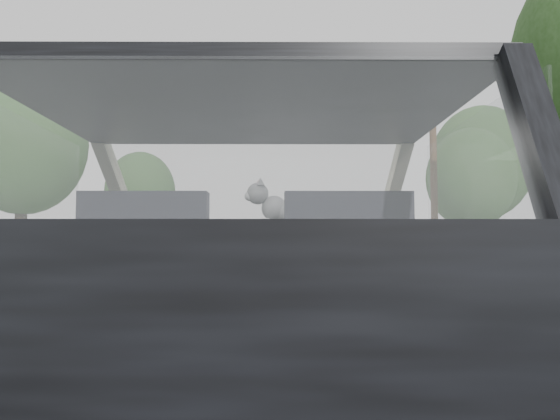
{
  "coord_description": "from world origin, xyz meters",
  "views": [
    {
      "loc": [
        0.12,
        -2.53,
        0.87
      ],
      "look_at": [
        0.14,
        0.52,
        1.08
      ],
      "focal_mm": 35.0,
      "sensor_mm": 36.0,
      "label": 1
    }
  ],
  "objects_px": {
    "subject_car": "(251,279)",
    "cat": "(304,210)",
    "utility_pole": "(434,166)",
    "highway_sign": "(411,240)",
    "other_car": "(260,251)"
  },
  "relations": [
    {
      "from": "subject_car",
      "to": "cat",
      "type": "xyz_separation_m",
      "value": [
        0.28,
        0.65,
        0.36
      ]
    },
    {
      "from": "subject_car",
      "to": "utility_pole",
      "type": "height_order",
      "value": "utility_pole"
    },
    {
      "from": "highway_sign",
      "to": "utility_pole",
      "type": "bearing_deg",
      "value": -72.96
    },
    {
      "from": "cat",
      "to": "highway_sign",
      "type": "bearing_deg",
      "value": 65.72
    },
    {
      "from": "subject_car",
      "to": "utility_pole",
      "type": "distance_m",
      "value": 18.29
    },
    {
      "from": "other_car",
      "to": "highway_sign",
      "type": "distance_m",
      "value": 7.75
    },
    {
      "from": "cat",
      "to": "utility_pole",
      "type": "distance_m",
      "value": 17.53
    },
    {
      "from": "cat",
      "to": "highway_sign",
      "type": "xyz_separation_m",
      "value": [
        5.9,
        21.53,
        0.14
      ]
    },
    {
      "from": "cat",
      "to": "other_car",
      "type": "xyz_separation_m",
      "value": [
        -1.04,
        24.95,
        -0.37
      ]
    },
    {
      "from": "other_car",
      "to": "cat",
      "type": "bearing_deg",
      "value": -86.5
    },
    {
      "from": "cat",
      "to": "highway_sign",
      "type": "distance_m",
      "value": 22.32
    },
    {
      "from": "cat",
      "to": "utility_pole",
      "type": "xyz_separation_m",
      "value": [
        5.52,
        16.41,
        2.76
      ]
    },
    {
      "from": "subject_car",
      "to": "other_car",
      "type": "xyz_separation_m",
      "value": [
        -0.76,
        25.59,
        -0.0
      ]
    },
    {
      "from": "other_car",
      "to": "subject_car",
      "type": "bearing_deg",
      "value": -87.18
    },
    {
      "from": "cat",
      "to": "other_car",
      "type": "bearing_deg",
      "value": 83.43
    }
  ]
}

